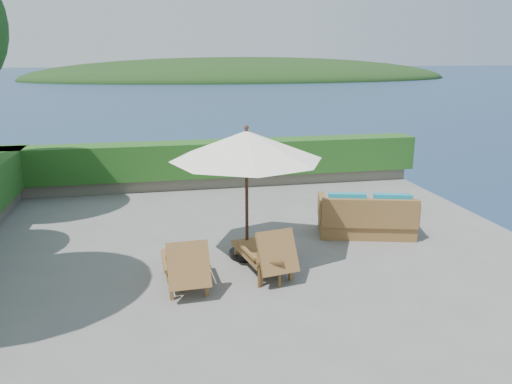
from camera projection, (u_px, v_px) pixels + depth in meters
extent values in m
plane|color=gray|center=(249.00, 259.00, 9.59)|extent=(12.00, 12.00, 0.00)
cube|color=#5F584C|center=(249.00, 330.00, 10.01)|extent=(12.00, 12.00, 3.00)
ellipsoid|color=black|center=(243.00, 79.00, 147.46)|extent=(126.00, 57.60, 12.60)
cube|color=gray|center=(214.00, 180.00, 14.83)|extent=(12.00, 0.60, 0.36)
cube|color=#143F12|center=(213.00, 158.00, 14.66)|extent=(12.40, 0.90, 1.00)
cylinder|color=black|center=(247.00, 254.00, 9.70)|extent=(0.73, 0.73, 0.11)
cylinder|color=#381F14|center=(247.00, 195.00, 9.39)|extent=(0.07, 0.07, 2.46)
cone|color=white|center=(247.00, 145.00, 9.14)|extent=(3.02, 3.02, 0.54)
sphere|color=#381F14|center=(246.00, 128.00, 9.05)|extent=(0.09, 0.09, 0.09)
cube|color=olive|center=(172.00, 292.00, 7.95)|extent=(0.06, 0.06, 0.26)
cube|color=olive|center=(207.00, 288.00, 8.08)|extent=(0.06, 0.06, 0.26)
cube|color=olive|center=(166.00, 263.00, 9.08)|extent=(0.06, 0.06, 0.26)
cube|color=olive|center=(197.00, 260.00, 9.22)|extent=(0.06, 0.06, 0.26)
cube|color=olive|center=(184.00, 263.00, 8.63)|extent=(0.73, 1.35, 0.09)
cube|color=olive|center=(189.00, 265.00, 7.85)|extent=(0.69, 0.46, 0.71)
cube|color=olive|center=(164.00, 262.00, 8.32)|extent=(0.10, 0.86, 0.05)
cube|color=olive|center=(205.00, 258.00, 8.49)|extent=(0.10, 0.86, 0.05)
cube|color=olive|center=(261.00, 279.00, 8.44)|extent=(0.07, 0.07, 0.26)
cube|color=olive|center=(291.00, 273.00, 8.64)|extent=(0.07, 0.07, 0.26)
cube|color=olive|center=(236.00, 253.00, 9.52)|extent=(0.07, 0.07, 0.26)
cube|color=olive|center=(264.00, 249.00, 9.72)|extent=(0.07, 0.07, 0.26)
cube|color=olive|center=(260.00, 252.00, 9.12)|extent=(0.89, 1.41, 0.09)
cube|color=olive|center=(277.00, 252.00, 8.37)|extent=(0.73, 0.54, 0.71)
cube|color=olive|center=(247.00, 251.00, 8.78)|extent=(0.22, 0.85, 0.05)
cube|color=olive|center=(282.00, 245.00, 9.03)|extent=(0.22, 0.85, 0.05)
cube|color=brown|center=(259.00, 276.00, 8.35)|extent=(0.05, 0.05, 0.43)
cube|color=brown|center=(280.00, 276.00, 8.35)|extent=(0.05, 0.05, 0.43)
cube|color=brown|center=(259.00, 267.00, 8.69)|extent=(0.05, 0.05, 0.43)
cube|color=brown|center=(279.00, 267.00, 8.69)|extent=(0.05, 0.05, 0.43)
cube|color=brown|center=(269.00, 258.00, 8.46)|extent=(0.53, 0.53, 0.05)
cube|color=olive|center=(366.00, 224.00, 10.89)|extent=(2.20, 1.49, 0.45)
cube|color=olive|center=(370.00, 213.00, 10.34)|extent=(1.98, 0.67, 0.61)
cube|color=olive|center=(322.00, 208.00, 10.86)|extent=(0.39, 1.00, 0.50)
cube|color=olive|center=(411.00, 210.00, 10.75)|extent=(0.39, 1.00, 0.50)
cube|color=teal|center=(344.00, 209.00, 10.89)|extent=(1.05, 1.00, 0.20)
cube|color=teal|center=(388.00, 209.00, 10.83)|extent=(1.05, 1.00, 0.20)
cube|color=teal|center=(347.00, 203.00, 10.42)|extent=(0.79, 0.35, 0.40)
cube|color=teal|center=(392.00, 204.00, 10.37)|extent=(0.79, 0.35, 0.40)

